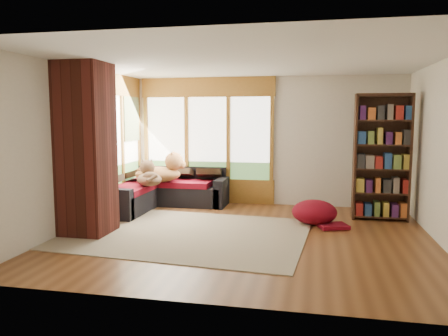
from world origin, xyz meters
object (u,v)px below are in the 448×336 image
at_px(area_rug, 186,233).
at_px(dog_tan, 162,167).
at_px(pouf, 314,211).
at_px(bookshelf, 382,157).
at_px(sectional_sofa, 161,193).
at_px(dog_brindle, 149,173).
at_px(brick_chimney, 86,149).

relative_size(area_rug, dog_tan, 3.54).
bearing_deg(pouf, bookshelf, 26.18).
xyz_separation_m(area_rug, bookshelf, (3.07, 1.57, 1.09)).
bearing_deg(sectional_sofa, dog_tan, 93.70).
height_order(bookshelf, dog_brindle, bookshelf).
relative_size(bookshelf, dog_brindle, 2.61).
height_order(pouf, dog_brindle, dog_brindle).
height_order(brick_chimney, pouf, brick_chimney).
bearing_deg(area_rug, sectional_sofa, 120.21).
height_order(sectional_sofa, pouf, sectional_sofa).
xyz_separation_m(sectional_sofa, area_rug, (1.03, -1.77, -0.30)).
height_order(bookshelf, pouf, bookshelf).
distance_m(area_rug, pouf, 2.21).
xyz_separation_m(bookshelf, dog_tan, (-4.11, 0.28, -0.29)).
bearing_deg(dog_tan, pouf, -26.10).
height_order(brick_chimney, dog_tan, brick_chimney).
height_order(area_rug, bookshelf, bookshelf).
distance_m(area_rug, dog_tan, 2.27).
relative_size(sectional_sofa, dog_tan, 2.13).
bearing_deg(dog_tan, sectional_sofa, -92.18).
relative_size(brick_chimney, dog_brindle, 3.10).
bearing_deg(dog_tan, dog_brindle, -111.89).
relative_size(sectional_sofa, pouf, 2.94).
bearing_deg(bookshelf, area_rug, -152.84).
bearing_deg(brick_chimney, pouf, 20.86).
relative_size(brick_chimney, dog_tan, 2.52).
bearing_deg(pouf, area_rug, -152.29).
bearing_deg(area_rug, pouf, 27.71).
bearing_deg(dog_tan, bookshelf, -14.48).
distance_m(brick_chimney, pouf, 3.82).
relative_size(brick_chimney, area_rug, 0.71).
height_order(sectional_sofa, dog_brindle, dog_brindle).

